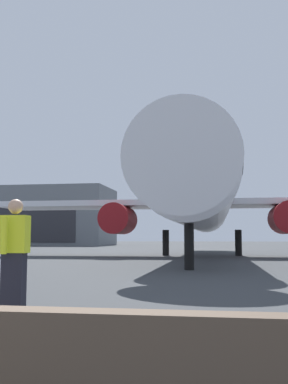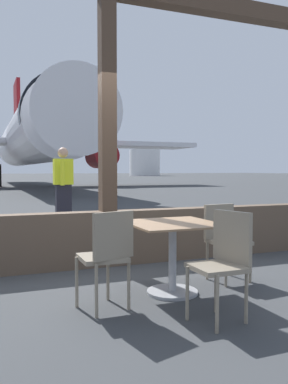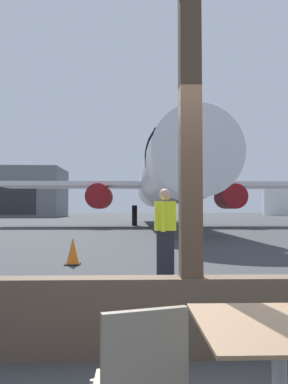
# 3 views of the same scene
# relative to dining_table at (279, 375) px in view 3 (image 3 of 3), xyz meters

# --- Properties ---
(ground_plane) EXTENTS (220.00, 220.00, 0.00)m
(ground_plane) POSITION_rel_dining_table_xyz_m (-0.25, 41.43, -0.45)
(ground_plane) COLOR #383A3D
(window_frame) EXTENTS (8.99, 0.24, 3.72)m
(window_frame) POSITION_rel_dining_table_xyz_m (-0.25, 1.43, 0.81)
(window_frame) COLOR brown
(window_frame) RESTS_ON ground
(dining_table) EXTENTS (0.87, 0.87, 0.73)m
(dining_table) POSITION_rel_dining_table_xyz_m (0.00, 0.00, 0.00)
(dining_table) COLOR #8C6B4C
(dining_table) RESTS_ON ground
(cafe_chair_window_right) EXTENTS (0.48, 0.48, 0.90)m
(cafe_chair_window_right) POSITION_rel_dining_table_xyz_m (-0.76, -0.25, 0.09)
(cafe_chair_window_right) COLOR gray
(cafe_chair_window_right) RESTS_ON ground
(airplane) EXTENTS (26.40, 31.71, 10.61)m
(airplane) POSITION_rel_dining_table_xyz_m (1.73, 27.58, 3.19)
(airplane) COLOR silver
(airplane) RESTS_ON ground
(ground_crew_worker) EXTENTS (0.40, 0.56, 1.74)m
(ground_crew_worker) POSITION_rel_dining_table_xyz_m (-0.18, 4.98, 0.45)
(ground_crew_worker) COLOR black
(ground_crew_worker) RESTS_ON ground
(traffic_cone) EXTENTS (0.36, 0.36, 0.67)m
(traffic_cone) POSITION_rel_dining_table_xyz_m (-2.26, 7.10, -0.14)
(traffic_cone) COLOR orange
(traffic_cone) RESTS_ON ground
(distant_hangar) EXTENTS (23.68, 12.53, 9.32)m
(distant_hangar) POSITION_rel_dining_table_xyz_m (-26.37, 70.52, 4.20)
(distant_hangar) COLOR slate
(distant_hangar) RESTS_ON ground
(fuel_storage_tank) EXTENTS (7.03, 7.03, 6.01)m
(fuel_storage_tank) POSITION_rel_dining_table_xyz_m (33.03, 83.18, 2.55)
(fuel_storage_tank) COLOR white
(fuel_storage_tank) RESTS_ON ground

